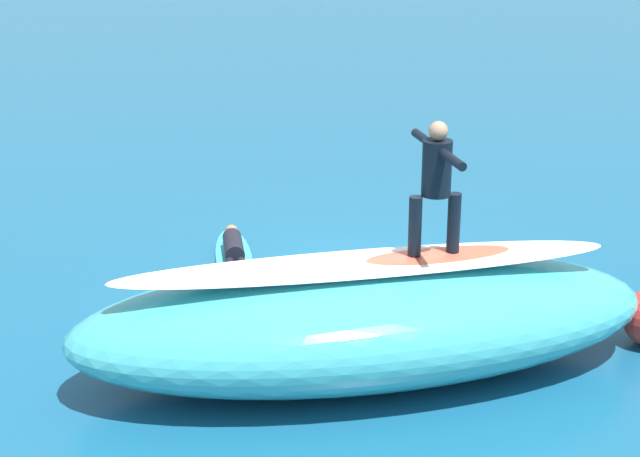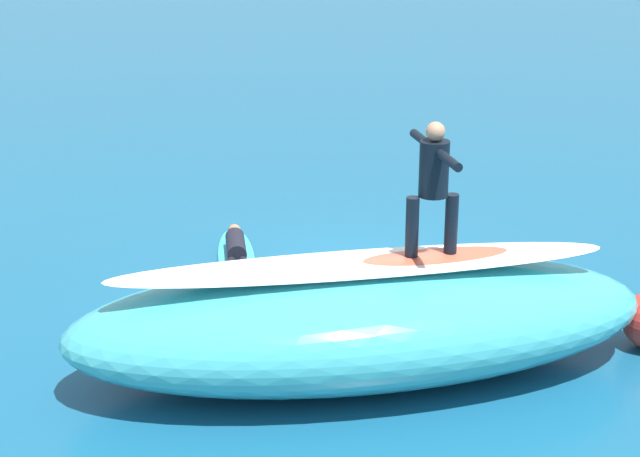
# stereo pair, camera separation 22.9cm
# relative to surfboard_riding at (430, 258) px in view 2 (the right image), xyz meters

# --- Properties ---
(ground_plane) EXTENTS (120.00, 120.00, 0.00)m
(ground_plane) POSITION_rel_surfboard_riding_xyz_m (1.09, -2.34, -1.29)
(ground_plane) COLOR #145175
(wave_crest) EXTENTS (6.75, 4.30, 1.24)m
(wave_crest) POSITION_rel_surfboard_riding_xyz_m (0.71, 0.25, -0.67)
(wave_crest) COLOR teal
(wave_crest) RESTS_ON ground_plane
(wave_foam_lip) EXTENTS (5.35, 2.56, 0.08)m
(wave_foam_lip) POSITION_rel_surfboard_riding_xyz_m (0.71, 0.25, -0.01)
(wave_foam_lip) COLOR white
(wave_foam_lip) RESTS_ON wave_crest
(surfboard_riding) EXTENTS (2.05, 1.23, 0.10)m
(surfboard_riding) POSITION_rel_surfboard_riding_xyz_m (0.00, 0.00, 0.00)
(surfboard_riding) COLOR #E0563D
(surfboard_riding) RESTS_ON wave_crest
(surfer_riding) EXTENTS (0.59, 1.30, 1.44)m
(surfer_riding) POSITION_rel_surfboard_riding_xyz_m (0.00, 0.00, 0.89)
(surfer_riding) COLOR black
(surfer_riding) RESTS_ON surfboard_riding
(surfboard_paddling) EXTENTS (1.11, 2.41, 0.07)m
(surfboard_paddling) POSITION_rel_surfboard_riding_xyz_m (2.80, -2.87, -1.26)
(surfboard_paddling) COLOR #33B2D1
(surfboard_paddling) RESTS_ON ground_plane
(surfer_paddling) EXTENTS (0.63, 1.56, 0.28)m
(surfer_paddling) POSITION_rel_surfboard_riding_xyz_m (2.77, -2.75, -1.10)
(surfer_paddling) COLOR black
(surfer_paddling) RESTS_ON surfboard_paddling
(foam_patch_near) EXTENTS (0.74, 0.63, 0.09)m
(foam_patch_near) POSITION_rel_surfboard_riding_xyz_m (3.28, -0.57, -1.25)
(foam_patch_near) COLOR white
(foam_patch_near) RESTS_ON ground_plane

